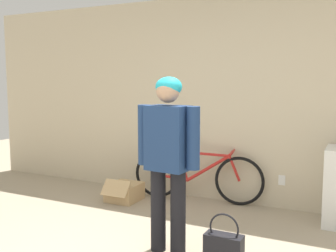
{
  "coord_description": "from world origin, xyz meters",
  "views": [
    {
      "loc": [
        1.37,
        -2.14,
        1.54
      ],
      "look_at": [
        -0.14,
        0.9,
        1.15
      ],
      "focal_mm": 42.0,
      "sensor_mm": 36.0,
      "label": 1
    }
  ],
  "objects_px": {
    "bicycle": "(197,175)",
    "person": "(168,149)",
    "handbag": "(224,247)",
    "cardboard_box": "(124,192)"
  },
  "relations": [
    {
      "from": "person",
      "to": "bicycle",
      "type": "distance_m",
      "value": 1.66
    },
    {
      "from": "bicycle",
      "to": "person",
      "type": "bearing_deg",
      "value": -85.01
    },
    {
      "from": "person",
      "to": "cardboard_box",
      "type": "xyz_separation_m",
      "value": [
        -1.19,
        1.12,
        -0.83
      ]
    },
    {
      "from": "cardboard_box",
      "to": "person",
      "type": "bearing_deg",
      "value": -43.44
    },
    {
      "from": "bicycle",
      "to": "handbag",
      "type": "bearing_deg",
      "value": -67.89
    },
    {
      "from": "person",
      "to": "cardboard_box",
      "type": "relative_size",
      "value": 3.28
    },
    {
      "from": "person",
      "to": "bicycle",
      "type": "bearing_deg",
      "value": 107.39
    },
    {
      "from": "handbag",
      "to": "bicycle",
      "type": "bearing_deg",
      "value": 119.81
    },
    {
      "from": "bicycle",
      "to": "cardboard_box",
      "type": "bearing_deg",
      "value": -162.98
    },
    {
      "from": "handbag",
      "to": "cardboard_box",
      "type": "height_order",
      "value": "handbag"
    }
  ]
}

